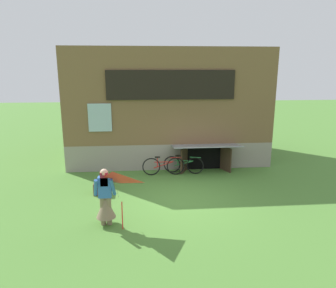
{
  "coord_description": "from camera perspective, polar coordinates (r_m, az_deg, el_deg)",
  "views": [
    {
      "loc": [
        -1.2,
        -9.41,
        4.13
      ],
      "look_at": [
        -0.33,
        0.59,
        1.69
      ],
      "focal_mm": 33.74,
      "sensor_mm": 36.0,
      "label": 1
    }
  ],
  "objects": [
    {
      "name": "bicycle_green",
      "position": [
        12.62,
        2.81,
        -3.73
      ],
      "size": [
        1.58,
        0.45,
        0.74
      ],
      "rotation": [
        0.0,
        0.0,
        -0.26
      ],
      "color": "black",
      "rests_on": "ground_plane"
    },
    {
      "name": "kite",
      "position": [
        7.9,
        -9.87,
        -7.83
      ],
      "size": [
        1.06,
        1.09,
        1.55
      ],
      "color": "red",
      "rests_on": "ground_plane"
    },
    {
      "name": "person",
      "position": [
        8.67,
        -11.23,
        -10.19
      ],
      "size": [
        0.61,
        0.52,
        1.57
      ],
      "rotation": [
        0.0,
        0.0,
        -0.12
      ],
      "color": "#7F6B51",
      "rests_on": "ground_plane"
    },
    {
      "name": "wooden_crate",
      "position": [
        10.88,
        -12.16,
        -7.85
      ],
      "size": [
        0.41,
        0.35,
        0.39
      ],
      "primitive_type": "cube",
      "color": "brown",
      "rests_on": "ground_plane"
    },
    {
      "name": "bicycle_red",
      "position": [
        12.4,
        -0.83,
        -4.0
      ],
      "size": [
        1.66,
        0.08,
        0.76
      ],
      "rotation": [
        0.0,
        0.0,
        -0.01
      ],
      "color": "black",
      "rests_on": "ground_plane"
    },
    {
      "name": "log_house",
      "position": [
        14.75,
        -0.28,
        7.18
      ],
      "size": [
        8.53,
        5.51,
        4.92
      ],
      "color": "gray",
      "rests_on": "ground_plane"
    },
    {
      "name": "ground_plane",
      "position": [
        10.35,
        2.11,
        -9.86
      ],
      "size": [
        60.0,
        60.0,
        0.0
      ],
      "primitive_type": "plane",
      "color": "#4C7F33"
    }
  ]
}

